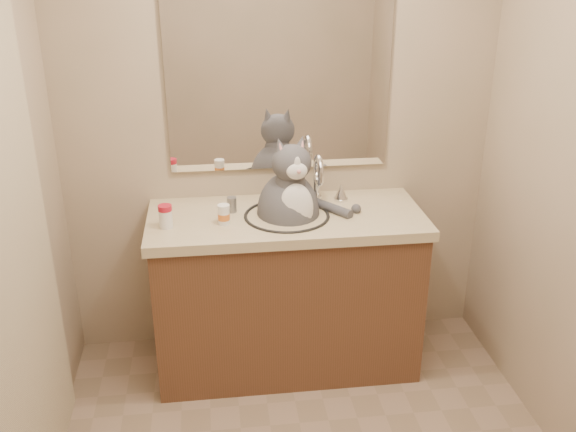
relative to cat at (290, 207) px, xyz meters
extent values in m
cube|color=tan|center=(-0.02, 0.28, 0.31)|extent=(2.20, 0.01, 2.40)
cube|color=brown|center=(-0.02, -0.01, -0.49)|extent=(1.30, 0.55, 0.80)
cube|color=#C7B58F|center=(-0.02, -0.01, -0.06)|extent=(1.34, 0.59, 0.05)
torus|color=black|center=(-0.02, -0.03, -0.03)|extent=(0.42, 0.42, 0.02)
ellipsoid|color=white|center=(-0.02, -0.03, -0.11)|extent=(0.40, 0.40, 0.15)
cylinder|color=silver|center=(0.15, 0.14, 0.06)|extent=(0.03, 0.03, 0.18)
torus|color=silver|center=(0.15, 0.08, 0.15)|extent=(0.03, 0.16, 0.16)
cone|color=silver|center=(0.28, 0.14, 0.01)|extent=(0.06, 0.06, 0.08)
cube|color=white|center=(-0.02, 0.26, 0.56)|extent=(1.10, 0.02, 0.90)
cube|color=#C1B792|center=(-1.07, -0.87, 0.11)|extent=(0.01, 1.20, 1.90)
ellipsoid|color=#4B4B50|center=(-0.01, 0.01, -0.04)|extent=(0.37, 0.39, 0.41)
ellipsoid|color=silver|center=(0.02, -0.09, 0.02)|extent=(0.18, 0.13, 0.26)
ellipsoid|color=#4B4B50|center=(0.00, -0.03, 0.23)|extent=(0.22, 0.20, 0.18)
ellipsoid|color=silver|center=(0.02, -0.10, 0.22)|extent=(0.10, 0.07, 0.08)
sphere|color=#D88C8C|center=(0.03, -0.13, 0.23)|extent=(0.02, 0.02, 0.02)
cone|color=#4B4B50|center=(-0.05, -0.03, 0.32)|extent=(0.09, 0.08, 0.09)
cone|color=#4B4B50|center=(0.05, -0.01, 0.32)|extent=(0.09, 0.08, 0.09)
cylinder|color=#4B4B50|center=(0.20, 0.01, -0.02)|extent=(0.20, 0.25, 0.05)
cylinder|color=white|center=(-0.59, -0.09, 0.01)|extent=(0.06, 0.06, 0.09)
cylinder|color=#B31326|center=(-0.59, -0.09, 0.06)|extent=(0.07, 0.07, 0.03)
cylinder|color=white|center=(-0.32, -0.08, 0.00)|extent=(0.07, 0.07, 0.08)
cylinder|color=orange|center=(-0.32, -0.08, 0.00)|extent=(0.07, 0.07, 0.03)
cylinder|color=white|center=(-0.32, -0.08, 0.05)|extent=(0.07, 0.07, 0.02)
cylinder|color=slate|center=(-0.28, 0.06, 0.00)|extent=(0.06, 0.06, 0.08)
camera|label=1|loc=(-0.37, -2.85, 1.18)|focal=40.00mm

